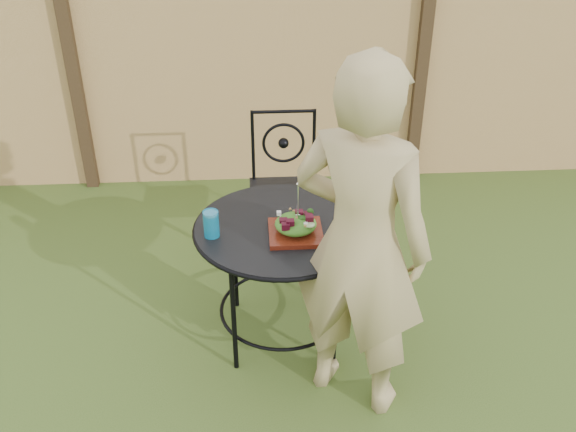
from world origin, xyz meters
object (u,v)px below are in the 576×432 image
at_px(diner, 360,245).
at_px(salad_plate, 296,233).
at_px(patio_chair, 285,183).
at_px(patio_table, 282,248).

bearing_deg(diner, salad_plate, -22.61).
xyz_separation_m(diner, salad_plate, (-0.26, 0.36, -0.16)).
height_order(patio_chair, salad_plate, patio_chair).
xyz_separation_m(patio_table, salad_plate, (0.07, -0.09, 0.15)).
height_order(patio_table, salad_plate, salad_plate).
bearing_deg(patio_chair, diner, -78.73).
bearing_deg(patio_chair, patio_table, -94.37).
bearing_deg(salad_plate, patio_table, 125.70).
bearing_deg(diner, patio_chair, -47.36).
height_order(patio_table, patio_chair, patio_chair).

